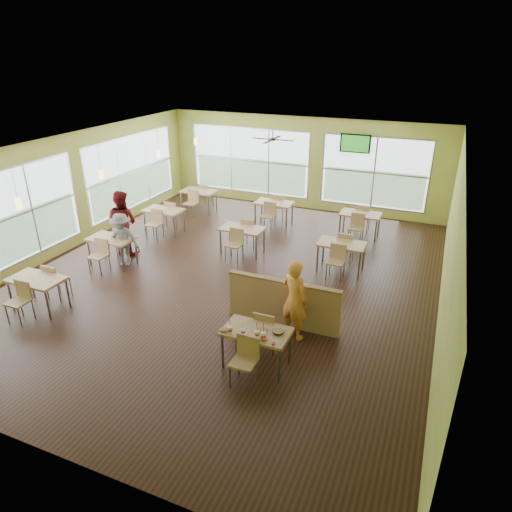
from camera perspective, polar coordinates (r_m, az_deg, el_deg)
name	(u,v)px	position (r m, az deg, el deg)	size (l,w,h in m)	color
room	(228,217)	(11.00, -3.57, 4.84)	(12.00, 12.04, 3.20)	black
window_bays	(195,180)	(14.83, -7.62, 9.43)	(9.24, 10.24, 2.38)	white
main_table	(256,336)	(8.26, 0.04, -9.98)	(1.22, 1.52, 0.87)	tan
half_wall_divider	(283,303)	(9.46, 3.44, -5.88)	(2.40, 0.14, 1.04)	tan
dining_tables	(222,226)	(13.22, -4.32, 3.81)	(6.92, 8.72, 0.87)	tan
pendant_lights	(131,164)	(12.97, -15.38, 11.03)	(0.11, 7.31, 0.86)	#2D2119
ceiling_fan	(273,139)	(13.32, 2.10, 14.38)	(1.25, 1.25, 0.29)	#2D2119
tv_backwall	(355,143)	(15.69, 12.30, 13.58)	(1.00, 0.07, 0.60)	black
man_plaid	(295,299)	(8.97, 4.87, -5.44)	(0.61, 0.40, 1.68)	#D45717
patron_maroon	(122,222)	(13.18, -16.37, 4.05)	(0.88, 0.69, 1.81)	#5B1111
patron_grey	(122,240)	(12.44, -16.37, 1.94)	(0.94, 0.54, 1.45)	slate
cup_blue	(230,330)	(8.10, -3.27, -9.16)	(0.10, 0.10, 0.36)	white
cup_yellow	(243,332)	(8.05, -1.65, -9.43)	(0.08, 0.08, 0.30)	white
cup_red_near	(257,334)	(7.99, 0.13, -9.71)	(0.09, 0.09, 0.32)	white
cup_red_far	(263,336)	(7.93, 0.93, -9.92)	(0.11, 0.11, 0.38)	white
food_basket	(278,332)	(8.12, 2.77, -9.42)	(0.22, 0.22, 0.05)	black
ketchup_cup	(273,344)	(7.84, 2.19, -10.91)	(0.06, 0.06, 0.03)	#A8131B
wrapper_left	(223,330)	(8.19, -4.10, -9.17)	(0.17, 0.15, 0.04)	#AA7F52
wrapper_mid	(262,329)	(8.17, 0.77, -9.16)	(0.20, 0.18, 0.05)	#AA7F52
wrapper_right	(264,339)	(7.95, 0.96, -10.34)	(0.14, 0.12, 0.03)	#AA7F52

